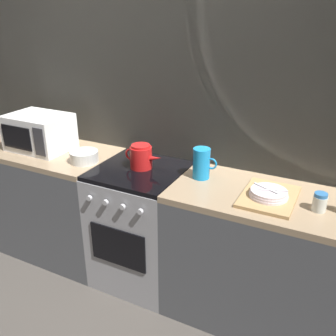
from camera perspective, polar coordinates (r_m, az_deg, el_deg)
ground_plane at (r=3.03m, az=-3.84°, el=-15.91°), size 8.00×8.00×0.00m
back_wall at (r=2.72m, az=-1.04°, el=8.12°), size 3.60×0.05×2.40m
counter_left at (r=3.27m, az=-17.83°, el=-4.49°), size 1.20×0.60×0.90m
stove_unit at (r=2.77m, az=-4.10°, el=-8.72°), size 0.60×0.63×0.90m
counter_right at (r=2.50m, az=14.47°, el=-13.45°), size 1.20×0.60×0.90m
microwave at (r=3.03m, az=-19.02°, el=5.19°), size 0.46×0.35×0.27m
kettle at (r=2.54m, az=-4.08°, el=1.73°), size 0.28×0.15×0.17m
mixing_bowl at (r=2.71m, az=-12.65°, el=1.71°), size 0.20×0.20×0.08m
pitcher at (r=2.39m, az=5.16°, el=0.72°), size 0.16×0.11×0.20m
dish_pile at (r=2.23m, az=15.12°, el=-4.03°), size 0.30×0.40×0.07m
spice_jar at (r=2.18m, az=22.13°, el=-4.84°), size 0.08×0.08×0.10m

